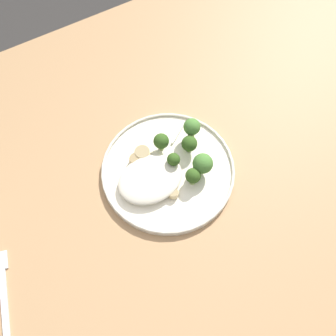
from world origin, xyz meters
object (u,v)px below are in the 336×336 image
object	(u,v)px
broccoli_floret_beside_noodles	(162,141)
broccoli_floret_small_sprig	(203,164)
seared_scallop_tilted_round	(173,193)
seared_scallop_right_edge	(153,191)
seared_scallop_half_hidden	(142,153)
broccoli_floret_near_rim	(193,176)
dinner_plate	(168,170)
broccoli_floret_right_tilted	(192,128)
seared_scallop_front_small	(139,173)
broccoli_floret_center_pile	(189,144)
seared_scallop_large_seared	(159,178)
seared_scallop_rear_pale	(144,181)
seared_scallop_center_golden	(136,160)
broccoli_floret_tall_stalk	(176,159)
dinner_fork	(4,295)

from	to	relation	value
broccoli_floret_beside_noodles	broccoli_floret_small_sprig	bearing A→B (deg)	-63.13
seared_scallop_tilted_round	seared_scallop_right_edge	bearing A→B (deg)	143.30
seared_scallop_half_hidden	broccoli_floret_near_rim	distance (m)	0.13
dinner_plate	broccoli_floret_right_tilted	bearing A→B (deg)	28.68
dinner_plate	seared_scallop_front_small	bearing A→B (deg)	161.43
broccoli_floret_center_pile	broccoli_floret_right_tilted	bearing A→B (deg)	51.09
seared_scallop_large_seared	broccoli_floret_center_pile	distance (m)	0.10
broccoli_floret_near_rim	seared_scallop_rear_pale	bearing A→B (deg)	153.04
seared_scallop_center_golden	seared_scallop_tilted_round	world-z (taller)	seared_scallop_center_golden
seared_scallop_front_small	broccoli_floret_beside_noodles	world-z (taller)	broccoli_floret_beside_noodles
seared_scallop_tilted_round	broccoli_floret_near_rim	bearing A→B (deg)	7.70
broccoli_floret_tall_stalk	broccoli_floret_near_rim	xyz separation A→B (m)	(0.01, -0.05, -0.00)
seared_scallop_tilted_round	dinner_fork	size ratio (longest dim) A/B	0.12
seared_scallop_right_edge	seared_scallop_center_golden	bearing A→B (deg)	88.14
seared_scallop_half_hidden	dinner_fork	xyz separation A→B (m)	(-0.37, -0.13, -0.02)
seared_scallop_tilted_round	broccoli_floret_tall_stalk	size ratio (longest dim) A/B	0.46
seared_scallop_half_hidden	broccoli_floret_small_sprig	bearing A→B (deg)	-45.59
dinner_plate	seared_scallop_right_edge	distance (m)	0.06
seared_scallop_large_seared	broccoli_floret_center_pile	world-z (taller)	broccoli_floret_center_pile
seared_scallop_large_seared	dinner_plate	bearing A→B (deg)	20.98
seared_scallop_right_edge	dinner_fork	world-z (taller)	seared_scallop_right_edge
seared_scallop_tilted_round	broccoli_floret_right_tilted	size ratio (longest dim) A/B	0.37
broccoli_floret_center_pile	broccoli_floret_near_rim	xyz separation A→B (m)	(-0.03, -0.07, -0.00)
seared_scallop_rear_pale	broccoli_floret_beside_noodles	size ratio (longest dim) A/B	0.58
seared_scallop_half_hidden	broccoli_floret_right_tilted	size ratio (longest dim) A/B	0.58
broccoli_floret_small_sprig	broccoli_floret_tall_stalk	size ratio (longest dim) A/B	1.18
dinner_plate	seared_scallop_large_seared	xyz separation A→B (m)	(-0.03, -0.01, 0.01)
seared_scallop_large_seared	dinner_fork	world-z (taller)	seared_scallop_large_seared
seared_scallop_tilted_round	seared_scallop_half_hidden	distance (m)	0.11
seared_scallop_half_hidden	broccoli_floret_right_tilted	world-z (taller)	broccoli_floret_right_tilted
seared_scallop_tilted_round	seared_scallop_front_small	bearing A→B (deg)	118.11
seared_scallop_center_golden	seared_scallop_front_small	bearing A→B (deg)	-108.61
dinner_plate	broccoli_floret_tall_stalk	distance (m)	0.04
seared_scallop_rear_pale	broccoli_floret_center_pile	bearing A→B (deg)	10.18
broccoli_floret_tall_stalk	broccoli_floret_near_rim	size ratio (longest dim) A/B	1.07
seared_scallop_tilted_round	seared_scallop_front_small	xyz separation A→B (m)	(-0.04, 0.08, 0.00)
broccoli_floret_small_sprig	broccoli_floret_tall_stalk	xyz separation A→B (m)	(-0.04, 0.04, -0.00)
dinner_plate	broccoli_floret_beside_noodles	size ratio (longest dim) A/B	5.94
seared_scallop_center_golden	broccoli_floret_small_sprig	distance (m)	0.14
seared_scallop_rear_pale	broccoli_floret_beside_noodles	distance (m)	0.10
broccoli_floret_near_rim	dinner_fork	distance (m)	0.43
dinner_plate	seared_scallop_half_hidden	xyz separation A→B (m)	(-0.03, 0.06, 0.01)
seared_scallop_rear_pale	seared_scallop_half_hidden	size ratio (longest dim) A/B	0.81
broccoli_floret_small_sprig	broccoli_floret_beside_noodles	distance (m)	0.10
seared_scallop_front_small	broccoli_floret_near_rim	xyz separation A→B (m)	(0.09, -0.07, 0.02)
broccoli_floret_center_pile	broccoli_floret_near_rim	bearing A→B (deg)	-115.26
broccoli_floret_center_pile	broccoli_floret_tall_stalk	world-z (taller)	broccoli_floret_tall_stalk
seared_scallop_right_edge	broccoli_floret_small_sprig	bearing A→B (deg)	-3.31
seared_scallop_large_seared	broccoli_floret_near_rim	distance (m)	0.07
broccoli_floret_near_rim	broccoli_floret_right_tilted	distance (m)	0.11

